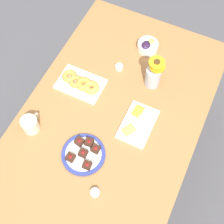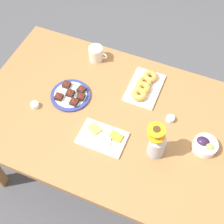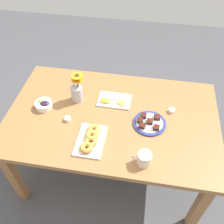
{
  "view_description": "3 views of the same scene",
  "coord_description": "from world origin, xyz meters",
  "px_view_note": "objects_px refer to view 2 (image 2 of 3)",
  "views": [
    {
      "loc": [
        -0.74,
        -0.35,
        2.35
      ],
      "look_at": [
        0.0,
        0.0,
        0.78
      ],
      "focal_mm": 50.0,
      "sensor_mm": 36.0,
      "label": 1
    },
    {
      "loc": [
        0.38,
        -0.91,
        2.25
      ],
      "look_at": [
        0.0,
        0.0,
        0.78
      ],
      "focal_mm": 50.0,
      "sensor_mm": 36.0,
      "label": 2
    },
    {
      "loc": [
        -0.21,
        1.25,
        2.14
      ],
      "look_at": [
        0.0,
        0.0,
        0.78
      ],
      "focal_mm": 40.0,
      "sensor_mm": 36.0,
      "label": 3
    }
  ],
  "objects_px": {
    "dining_table": "(112,124)",
    "coffee_mug": "(96,54)",
    "cheese_platter": "(103,138)",
    "croissant_platter": "(144,86)",
    "dessert_plate": "(71,95)",
    "flower_vase": "(156,145)",
    "jam_cup_berry": "(35,105)",
    "grape_bowl": "(205,145)",
    "jam_cup_honey": "(170,119)"
  },
  "relations": [
    {
      "from": "coffee_mug",
      "to": "croissant_platter",
      "type": "height_order",
      "value": "coffee_mug"
    },
    {
      "from": "dining_table",
      "to": "flower_vase",
      "type": "distance_m",
      "value": 0.37
    },
    {
      "from": "grape_bowl",
      "to": "flower_vase",
      "type": "bearing_deg",
      "value": -151.58
    },
    {
      "from": "grape_bowl",
      "to": "croissant_platter",
      "type": "height_order",
      "value": "grape_bowl"
    },
    {
      "from": "dining_table",
      "to": "coffee_mug",
      "type": "height_order",
      "value": "coffee_mug"
    },
    {
      "from": "croissant_platter",
      "to": "jam_cup_honey",
      "type": "height_order",
      "value": "croissant_platter"
    },
    {
      "from": "jam_cup_honey",
      "to": "flower_vase",
      "type": "height_order",
      "value": "flower_vase"
    },
    {
      "from": "grape_bowl",
      "to": "dining_table",
      "type": "bearing_deg",
      "value": -179.8
    },
    {
      "from": "coffee_mug",
      "to": "cheese_platter",
      "type": "relative_size",
      "value": 0.49
    },
    {
      "from": "dining_table",
      "to": "grape_bowl",
      "type": "bearing_deg",
      "value": 0.2
    },
    {
      "from": "dining_table",
      "to": "coffee_mug",
      "type": "relative_size",
      "value": 12.67
    },
    {
      "from": "coffee_mug",
      "to": "grape_bowl",
      "type": "height_order",
      "value": "coffee_mug"
    },
    {
      "from": "croissant_platter",
      "to": "grape_bowl",
      "type": "bearing_deg",
      "value": -30.69
    },
    {
      "from": "jam_cup_honey",
      "to": "dessert_plate",
      "type": "xyz_separation_m",
      "value": [
        -0.6,
        -0.06,
        -0.0
      ]
    },
    {
      "from": "dessert_plate",
      "to": "coffee_mug",
      "type": "bearing_deg",
      "value": 87.48
    },
    {
      "from": "cheese_platter",
      "to": "dessert_plate",
      "type": "xyz_separation_m",
      "value": [
        -0.29,
        0.19,
        0.0
      ]
    },
    {
      "from": "grape_bowl",
      "to": "dessert_plate",
      "type": "xyz_separation_m",
      "value": [
        -0.82,
        0.03,
        -0.02
      ]
    },
    {
      "from": "coffee_mug",
      "to": "flower_vase",
      "type": "height_order",
      "value": "flower_vase"
    },
    {
      "from": "dessert_plate",
      "to": "grape_bowl",
      "type": "bearing_deg",
      "value": -2.39
    },
    {
      "from": "jam_cup_honey",
      "to": "flower_vase",
      "type": "xyz_separation_m",
      "value": [
        -0.02,
        -0.23,
        0.07
      ]
    },
    {
      "from": "grape_bowl",
      "to": "jam_cup_berry",
      "type": "xyz_separation_m",
      "value": [
        -0.98,
        -0.12,
        -0.01
      ]
    },
    {
      "from": "dining_table",
      "to": "grape_bowl",
      "type": "xyz_separation_m",
      "value": [
        0.54,
        0.0,
        0.12
      ]
    },
    {
      "from": "cheese_platter",
      "to": "flower_vase",
      "type": "relative_size",
      "value": 1.05
    },
    {
      "from": "coffee_mug",
      "to": "dessert_plate",
      "type": "distance_m",
      "value": 0.34
    },
    {
      "from": "flower_vase",
      "to": "jam_cup_honey",
      "type": "bearing_deg",
      "value": 85.71
    },
    {
      "from": "croissant_platter",
      "to": "dessert_plate",
      "type": "xyz_separation_m",
      "value": [
        -0.39,
        -0.22,
        -0.01
      ]
    },
    {
      "from": "croissant_platter",
      "to": "dining_table",
      "type": "bearing_deg",
      "value": -112.03
    },
    {
      "from": "cheese_platter",
      "to": "dessert_plate",
      "type": "relative_size",
      "value": 1.08
    },
    {
      "from": "croissant_platter",
      "to": "jam_cup_berry",
      "type": "height_order",
      "value": "croissant_platter"
    },
    {
      "from": "cheese_platter",
      "to": "croissant_platter",
      "type": "height_order",
      "value": "croissant_platter"
    },
    {
      "from": "cheese_platter",
      "to": "jam_cup_honey",
      "type": "distance_m",
      "value": 0.4
    },
    {
      "from": "jam_cup_berry",
      "to": "flower_vase",
      "type": "distance_m",
      "value": 0.75
    },
    {
      "from": "jam_cup_berry",
      "to": "flower_vase",
      "type": "bearing_deg",
      "value": -0.9
    },
    {
      "from": "jam_cup_honey",
      "to": "dessert_plate",
      "type": "distance_m",
      "value": 0.6
    },
    {
      "from": "grape_bowl",
      "to": "jam_cup_berry",
      "type": "relative_size",
      "value": 2.77
    },
    {
      "from": "dining_table",
      "to": "croissant_platter",
      "type": "distance_m",
      "value": 0.3
    },
    {
      "from": "jam_cup_berry",
      "to": "flower_vase",
      "type": "height_order",
      "value": "flower_vase"
    },
    {
      "from": "croissant_platter",
      "to": "dessert_plate",
      "type": "relative_size",
      "value": 1.17
    },
    {
      "from": "cheese_platter",
      "to": "croissant_platter",
      "type": "bearing_deg",
      "value": 77.24
    },
    {
      "from": "jam_cup_berry",
      "to": "cheese_platter",
      "type": "bearing_deg",
      "value": -5.27
    },
    {
      "from": "coffee_mug",
      "to": "cheese_platter",
      "type": "distance_m",
      "value": 0.6
    },
    {
      "from": "dining_table",
      "to": "croissant_platter",
      "type": "height_order",
      "value": "croissant_platter"
    },
    {
      "from": "grape_bowl",
      "to": "jam_cup_honey",
      "type": "relative_size",
      "value": 2.77
    },
    {
      "from": "dessert_plate",
      "to": "flower_vase",
      "type": "distance_m",
      "value": 0.61
    },
    {
      "from": "dining_table",
      "to": "flower_vase",
      "type": "bearing_deg",
      "value": -22.8
    },
    {
      "from": "cheese_platter",
      "to": "coffee_mug",
      "type": "bearing_deg",
      "value": 117.74
    },
    {
      "from": "jam_cup_honey",
      "to": "jam_cup_berry",
      "type": "distance_m",
      "value": 0.79
    },
    {
      "from": "dining_table",
      "to": "jam_cup_berry",
      "type": "relative_size",
      "value": 33.33
    },
    {
      "from": "dining_table",
      "to": "dessert_plate",
      "type": "height_order",
      "value": "dessert_plate"
    },
    {
      "from": "grape_bowl",
      "to": "cheese_platter",
      "type": "height_order",
      "value": "grape_bowl"
    }
  ]
}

